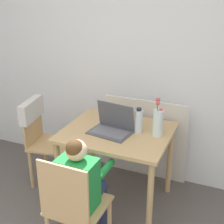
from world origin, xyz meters
TOP-DOWN VIEW (x-y plane):
  - wall_back at (0.00, 2.23)m, footprint 6.40×0.05m
  - dining_table at (0.10, 1.61)m, footprint 0.93×0.78m
  - chair_occupied at (0.07, 0.87)m, footprint 0.41×0.41m
  - chair_spare at (-0.76, 1.66)m, footprint 0.49×0.46m
  - person_seated at (0.07, 1.00)m, footprint 0.30×0.43m
  - laptop at (0.07, 1.59)m, footprint 0.39×0.29m
  - flower_vase at (0.45, 1.66)m, footprint 0.09×0.09m
  - water_bottle at (0.28, 1.66)m, footprint 0.07×0.07m
  - cardboard_panel at (0.23, 2.10)m, footprint 0.85×0.14m

SIDE VIEW (x-z plane):
  - cardboard_panel at x=0.23m, z-range 0.00..0.91m
  - chair_occupied at x=0.07m, z-range 0.02..0.90m
  - chair_spare at x=-0.76m, z-range 0.15..1.05m
  - person_seated at x=0.07m, z-range 0.11..1.09m
  - dining_table at x=0.10m, z-range 0.27..1.02m
  - laptop at x=0.07m, z-range 0.68..0.93m
  - water_bottle at x=0.28m, z-range 0.74..0.97m
  - flower_vase at x=0.45m, z-range 0.71..1.05m
  - wall_back at x=0.00m, z-range 0.00..2.50m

